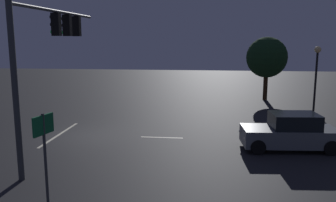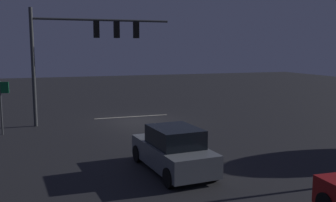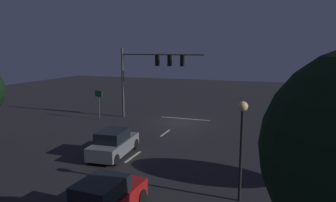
% 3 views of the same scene
% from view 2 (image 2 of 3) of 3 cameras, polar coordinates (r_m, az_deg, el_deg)
% --- Properties ---
extents(ground_plane, '(80.00, 80.00, 0.00)m').
position_cam_2_polar(ground_plane, '(24.55, -4.52, -2.95)').
color(ground_plane, '#232326').
extents(traffic_signal_assembly, '(8.36, 0.47, 6.90)m').
position_cam_2_polar(traffic_signal_assembly, '(23.91, -12.25, 8.61)').
color(traffic_signal_assembly, '#383A3D').
rests_on(traffic_signal_assembly, ground_plane).
extents(lane_dash_far, '(0.16, 2.20, 0.01)m').
position_cam_2_polar(lane_dash_far, '(20.78, -1.73, -4.90)').
color(lane_dash_far, beige).
rests_on(lane_dash_far, ground_plane).
extents(lane_dash_mid, '(0.16, 2.20, 0.01)m').
position_cam_2_polar(lane_dash_mid, '(15.35, 5.07, -9.57)').
color(lane_dash_mid, beige).
rests_on(lane_dash_mid, ground_plane).
extents(stop_bar, '(5.00, 0.16, 0.01)m').
position_cam_2_polar(stop_bar, '(26.04, -5.39, -2.33)').
color(stop_bar, beige).
rests_on(stop_bar, ground_plane).
extents(car_approaching, '(2.19, 4.48, 1.70)m').
position_cam_2_polar(car_approaching, '(14.51, 0.77, -7.31)').
color(car_approaching, slate).
rests_on(car_approaching, ground_plane).
extents(route_sign, '(0.89, 0.26, 2.88)m').
position_cam_2_polar(route_sign, '(22.14, -23.59, 0.66)').
color(route_sign, '#383A3D').
rests_on(route_sign, ground_plane).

